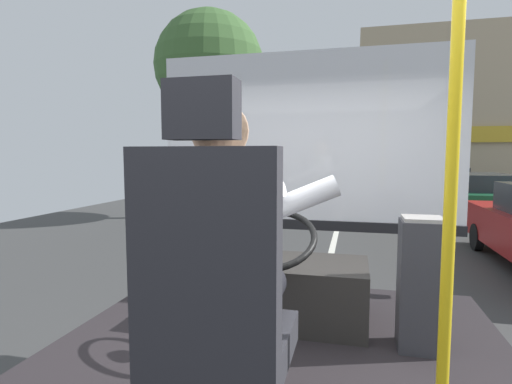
{
  "coord_description": "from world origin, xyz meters",
  "views": [
    {
      "loc": [
        0.4,
        -1.75,
        1.86
      ],
      "look_at": [
        -0.26,
        0.92,
        1.6
      ],
      "focal_mm": 28.21,
      "sensor_mm": 36.0,
      "label": 1
    }
  ],
  "objects_px": {
    "steering_console": "(282,288)",
    "handrail_pole": "(453,150)",
    "parked_car_black": "(440,182)",
    "driver_seat": "(216,311)",
    "parked_car_green": "(475,195)",
    "parked_car_charcoal": "(427,176)",
    "bus_driver": "(226,247)",
    "fare_box": "(420,284)"
  },
  "relations": [
    {
      "from": "bus_driver",
      "to": "parked_car_green",
      "type": "xyz_separation_m",
      "value": [
        3.9,
        11.54,
        -0.84
      ]
    },
    {
      "from": "fare_box",
      "to": "bus_driver",
      "type": "bearing_deg",
      "value": -129.95
    },
    {
      "from": "handrail_pole",
      "to": "parked_car_black",
      "type": "relative_size",
      "value": 0.52
    },
    {
      "from": "fare_box",
      "to": "parked_car_black",
      "type": "xyz_separation_m",
      "value": [
        3.14,
        15.99,
        -0.44
      ]
    },
    {
      "from": "driver_seat",
      "to": "parked_car_green",
      "type": "bearing_deg",
      "value": 71.52
    },
    {
      "from": "handrail_pole",
      "to": "bus_driver",
      "type": "bearing_deg",
      "value": -168.89
    },
    {
      "from": "steering_console",
      "to": "parked_car_green",
      "type": "xyz_separation_m",
      "value": [
        3.9,
        10.37,
        -0.3
      ]
    },
    {
      "from": "bus_driver",
      "to": "handrail_pole",
      "type": "distance_m",
      "value": 0.87
    },
    {
      "from": "parked_car_green",
      "to": "parked_car_black",
      "type": "relative_size",
      "value": 0.97
    },
    {
      "from": "parked_car_charcoal",
      "to": "handrail_pole",
      "type": "bearing_deg",
      "value": -99.05
    },
    {
      "from": "bus_driver",
      "to": "parked_car_green",
      "type": "distance_m",
      "value": 12.21
    },
    {
      "from": "handrail_pole",
      "to": "parked_car_green",
      "type": "xyz_separation_m",
      "value": [
        3.12,
        11.39,
        -1.2
      ]
    },
    {
      "from": "handrail_pole",
      "to": "fare_box",
      "type": "xyz_separation_m",
      "value": [
        0.04,
        0.83,
        -0.74
      ]
    },
    {
      "from": "driver_seat",
      "to": "fare_box",
      "type": "height_order",
      "value": "driver_seat"
    },
    {
      "from": "handrail_pole",
      "to": "parked_car_black",
      "type": "xyz_separation_m",
      "value": [
        3.19,
        16.82,
        -1.18
      ]
    },
    {
      "from": "handrail_pole",
      "to": "parked_car_black",
      "type": "height_order",
      "value": "handrail_pole"
    },
    {
      "from": "parked_car_green",
      "to": "steering_console",
      "type": "bearing_deg",
      "value": -110.6
    },
    {
      "from": "driver_seat",
      "to": "parked_car_charcoal",
      "type": "bearing_deg",
      "value": 79.05
    },
    {
      "from": "handrail_pole",
      "to": "parked_car_green",
      "type": "distance_m",
      "value": 11.87
    },
    {
      "from": "fare_box",
      "to": "steering_console",
      "type": "bearing_deg",
      "value": 166.64
    },
    {
      "from": "parked_car_black",
      "to": "parked_car_charcoal",
      "type": "relative_size",
      "value": 1.04
    },
    {
      "from": "fare_box",
      "to": "parked_car_charcoal",
      "type": "bearing_deg",
      "value": 80.71
    },
    {
      "from": "fare_box",
      "to": "handrail_pole",
      "type": "bearing_deg",
      "value": -92.97
    },
    {
      "from": "driver_seat",
      "to": "fare_box",
      "type": "distance_m",
      "value": 1.38
    },
    {
      "from": "parked_car_charcoal",
      "to": "fare_box",
      "type": "bearing_deg",
      "value": -99.29
    },
    {
      "from": "steering_console",
      "to": "handrail_pole",
      "type": "bearing_deg",
      "value": -52.72
    },
    {
      "from": "bus_driver",
      "to": "fare_box",
      "type": "height_order",
      "value": "bus_driver"
    },
    {
      "from": "bus_driver",
      "to": "parked_car_black",
      "type": "bearing_deg",
      "value": 76.85
    },
    {
      "from": "parked_car_green",
      "to": "parked_car_charcoal",
      "type": "distance_m",
      "value": 9.84
    },
    {
      "from": "parked_car_charcoal",
      "to": "bus_driver",
      "type": "bearing_deg",
      "value": -101.01
    },
    {
      "from": "parked_car_black",
      "to": "parked_car_charcoal",
      "type": "xyz_separation_m",
      "value": [
        0.19,
        4.4,
        0.05
      ]
    },
    {
      "from": "handrail_pole",
      "to": "steering_console",
      "type": "bearing_deg",
      "value": 127.28
    },
    {
      "from": "steering_console",
      "to": "handrail_pole",
      "type": "distance_m",
      "value": 1.57
    },
    {
      "from": "driver_seat",
      "to": "parked_car_green",
      "type": "height_order",
      "value": "driver_seat"
    },
    {
      "from": "steering_console",
      "to": "bus_driver",
      "type": "bearing_deg",
      "value": -90.0
    },
    {
      "from": "fare_box",
      "to": "parked_car_green",
      "type": "bearing_deg",
      "value": 73.78
    },
    {
      "from": "handrail_pole",
      "to": "fare_box",
      "type": "distance_m",
      "value": 1.11
    },
    {
      "from": "parked_car_charcoal",
      "to": "parked_car_black",
      "type": "bearing_deg",
      "value": -92.51
    },
    {
      "from": "parked_car_charcoal",
      "to": "steering_console",
      "type": "bearing_deg",
      "value": -101.64
    },
    {
      "from": "driver_seat",
      "to": "steering_console",
      "type": "bearing_deg",
      "value": 90.0
    },
    {
      "from": "bus_driver",
      "to": "steering_console",
      "type": "xyz_separation_m",
      "value": [
        -0.0,
        1.18,
        -0.54
      ]
    },
    {
      "from": "bus_driver",
      "to": "fare_box",
      "type": "relative_size",
      "value": 1.08
    }
  ]
}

